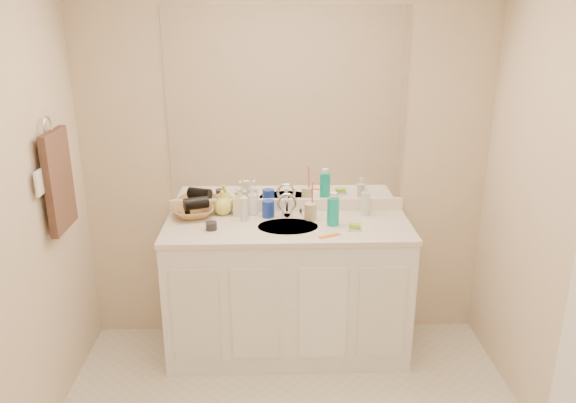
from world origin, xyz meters
The scene contains 25 objects.
wall_back centered at (0.00, 1.30, 1.20)m, with size 2.60×0.02×2.40m, color beige.
vanity_cabinet centered at (0.00, 1.02, 0.42)m, with size 1.50×0.55×0.85m, color white.
countertop centered at (0.00, 1.02, 0.86)m, with size 1.52×0.57×0.03m, color silver.
backsplash centered at (0.00, 1.29, 0.92)m, with size 1.52×0.03×0.08m, color white.
sink_basin centered at (0.00, 1.00, 0.87)m, with size 0.37×0.37×0.02m, color beige.
faucet centered at (0.00, 1.18, 0.94)m, with size 0.02×0.02×0.11m, color silver.
mirror centered at (0.00, 1.29, 1.56)m, with size 1.48×0.01×1.20m, color white.
blue_mug centered at (-0.12, 1.17, 0.93)m, with size 0.08×0.08×0.11m, color #1732A4.
tan_cup centered at (0.15, 1.12, 0.93)m, with size 0.08×0.08×0.10m, color #CBBC8F.
toothbrush centered at (0.16, 1.12, 1.03)m, with size 0.01×0.01×0.20m, color #EA3D74.
mouthwash_bottle centered at (0.28, 1.02, 0.97)m, with size 0.07×0.07×0.17m, color #0EAA98.
clear_pump_bottle centered at (0.50, 1.20, 0.95)m, with size 0.06×0.06×0.15m, color silver.
soap_dish centered at (0.40, 0.94, 0.89)m, with size 0.09×0.07×0.01m, color silver.
green_soap centered at (0.40, 0.94, 0.90)m, with size 0.07×0.05×0.02m, color #84B92D.
orange_comb centered at (0.24, 0.84, 0.88)m, with size 0.13×0.03×0.01m, color orange.
dark_jar centered at (-0.46, 0.97, 0.90)m, with size 0.07×0.07×0.05m, color black.
extra_white_bottle centered at (-0.27, 1.11, 0.96)m, with size 0.05×0.05×0.15m, color silver.
soap_bottle_white centered at (-0.22, 1.23, 0.97)m, with size 0.07×0.07×0.18m, color white.
soap_bottle_cream centered at (-0.30, 1.22, 0.97)m, with size 0.08×0.08×0.18m, color beige.
soap_bottle_yellow centered at (-0.41, 1.23, 0.96)m, with size 0.12×0.12×0.16m, color #E0DE57.
wicker_basket centered at (-0.59, 1.19, 0.91)m, with size 0.25×0.25×0.06m, color #9E6F3F.
hair_dryer centered at (-0.57, 1.19, 0.97)m, with size 0.08×0.08×0.15m, color black.
towel_ring centered at (-1.27, 0.77, 1.55)m, with size 0.11×0.11×0.01m, color silver.
hand_towel centered at (-1.25, 0.77, 1.25)m, with size 0.04×0.32×0.55m, color #2F1F19.
switch_plate centered at (-1.27, 0.57, 1.30)m, with size 0.01×0.09×0.13m, color white.
Camera 1 is at (-0.10, -2.17, 2.13)m, focal length 35.00 mm.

